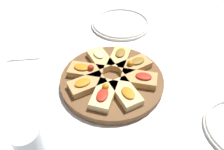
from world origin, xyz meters
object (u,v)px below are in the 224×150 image
Objects in this scene: plate_left at (121,23)px; serving_board at (112,80)px; water_glass at (30,144)px; napkin_stack at (26,48)px.

serving_board is at bearing -1.27° from plate_left.
water_glass is (0.25, -0.16, 0.04)m from serving_board.
napkin_stack is at bearing -156.51° from water_glass.
plate_left is at bearing 178.73° from serving_board.
serving_board is at bearing 66.32° from napkin_stack.
water_glass is (0.59, -0.16, 0.04)m from plate_left.
plate_left is 0.39m from napkin_stack.
plate_left is 0.61m from water_glass.
water_glass reaches higher than napkin_stack.
napkin_stack is (-0.14, -0.33, -0.01)m from serving_board.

